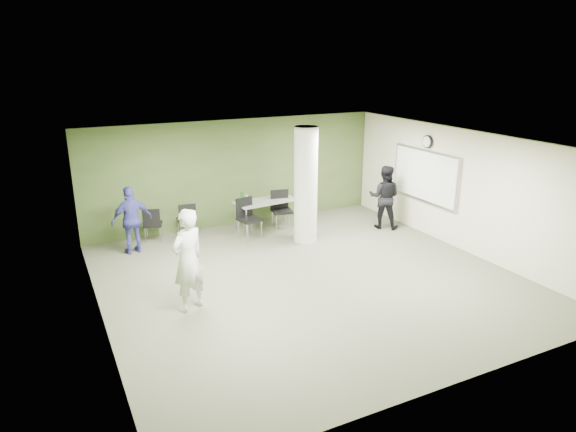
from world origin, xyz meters
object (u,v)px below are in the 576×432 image
folding_table (265,202)px  chair_back_left (152,222)px  woman_white (188,260)px  man_blue (132,220)px  man_black (384,197)px

folding_table → chair_back_left: (-2.85, 0.31, -0.22)m
woman_white → man_blue: woman_white is taller
woman_white → man_black: woman_white is taller
folding_table → chair_back_left: size_ratio=1.95×
folding_table → man_black: bearing=-30.9°
woman_white → man_black: size_ratio=1.13×
folding_table → man_blue: (-3.40, -0.20, 0.07)m
man_black → man_blue: bearing=31.9°
man_blue → woman_white: bearing=89.0°
folding_table → man_blue: man_blue is taller
chair_back_left → folding_table: bearing=-168.2°
man_black → man_blue: (-6.23, 1.09, -0.05)m
woman_white → chair_back_left: bearing=-118.5°
man_black → folding_table: bearing=17.3°
chair_back_left → man_blue: (-0.55, -0.51, 0.28)m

